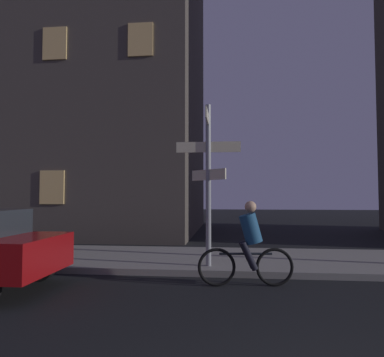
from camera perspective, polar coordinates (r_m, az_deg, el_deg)
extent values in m
cube|color=gray|center=(9.27, 12.02, -12.93)|extent=(40.00, 3.30, 0.14)
cylinder|color=gray|center=(7.94, 2.67, -0.97)|extent=(0.12, 0.12, 3.65)
cube|color=beige|center=(8.12, 2.65, 9.48)|extent=(0.03, 1.68, 0.24)
cube|color=beige|center=(8.01, 2.66, 5.13)|extent=(1.46, 0.03, 0.24)
cube|color=beige|center=(7.95, 2.67, 0.61)|extent=(0.81, 0.81, 0.24)
cylinder|color=black|center=(7.89, -23.46, -12.73)|extent=(0.64, 0.23, 0.64)
torus|color=black|center=(6.85, 4.03, -14.17)|extent=(0.72, 0.14, 0.72)
torus|color=black|center=(7.02, 13.29, -13.83)|extent=(0.72, 0.14, 0.72)
cylinder|color=black|center=(6.87, 8.71, -12.00)|extent=(1.00, 0.15, 0.04)
cylinder|color=navy|center=(6.83, 9.52, -8.03)|extent=(0.48, 0.37, 0.61)
sphere|color=tan|center=(6.80, 9.49, -4.55)|extent=(0.22, 0.22, 0.22)
cylinder|color=black|center=(6.80, 9.26, -12.36)|extent=(0.35, 0.16, 0.55)
cylinder|color=black|center=(6.97, 9.01, -12.11)|extent=(0.35, 0.16, 0.55)
cube|color=#4C443D|center=(19.83, -19.14, 20.07)|extent=(12.74, 9.20, 18.71)
cube|color=#F2C672|center=(13.46, -21.80, -1.33)|extent=(0.90, 0.06, 1.20)
cube|color=#F2C672|center=(14.54, -21.42, 19.77)|extent=(0.90, 0.06, 1.20)
cube|color=#F2C672|center=(13.48, -8.38, 21.46)|extent=(0.90, 0.06, 1.20)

